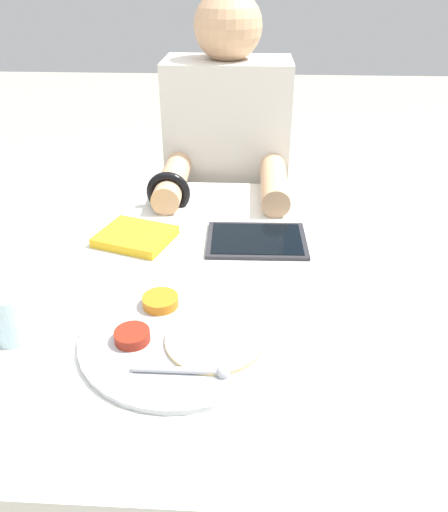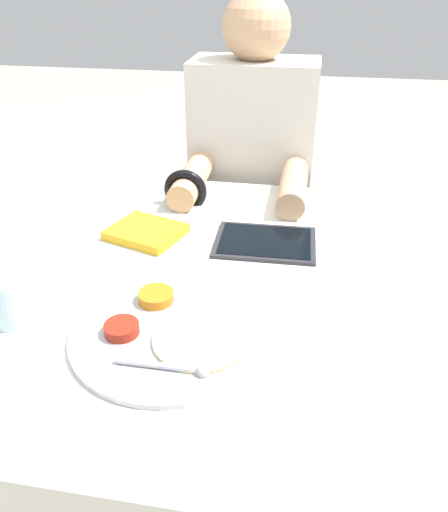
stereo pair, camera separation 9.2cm
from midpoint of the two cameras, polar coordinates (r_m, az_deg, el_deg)
The scene contains 7 objects.
ground_plane at distance 1.53m, azimuth -3.57°, elevation -27.07°, with size 12.00×12.00×0.00m, color #B2A893.
dining_table at distance 1.22m, azimuth -4.16°, elevation -17.56°, with size 1.01×0.96×0.76m.
thali_tray at distance 0.83m, azimuth -8.15°, elevation -8.99°, with size 0.33×0.33×0.03m.
red_notebook at distance 1.12m, azimuth -12.42°, elevation 2.06°, with size 0.18×0.17×0.02m.
tablet_device at distance 1.09m, azimuth 1.33°, elevation 1.77°, with size 0.22×0.16×0.01m.
person_diner at distance 1.59m, azimuth -1.31°, elevation 4.43°, with size 0.36×0.47×1.23m.
drinking_glass at distance 0.89m, azimuth -25.94°, elevation -6.15°, with size 0.07×0.07×0.09m.
Camera 1 is at (0.08, -0.81, 1.29)m, focal length 35.00 mm.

